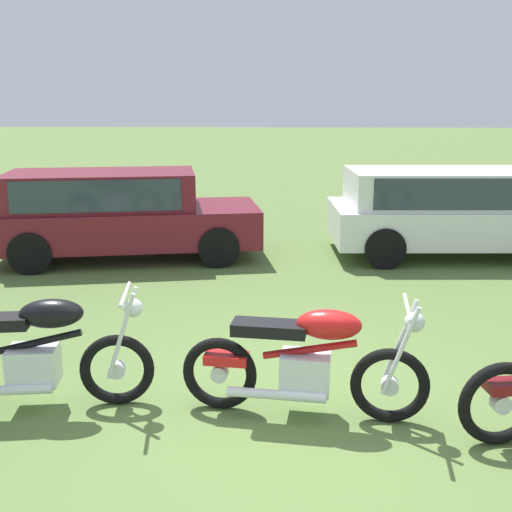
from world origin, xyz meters
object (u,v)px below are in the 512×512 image
object	(u,v)px
motorcycle_red	(306,362)
car_white	(455,206)
car_burgundy	(115,208)
motorcycle_black	(33,354)

from	to	relation	value
motorcycle_red	car_white	xyz separation A→B (m)	(2.63, 5.65, 0.36)
car_burgundy	car_white	distance (m)	5.61
car_white	car_burgundy	bearing A→B (deg)	-177.79
motorcycle_red	car_white	distance (m)	6.24
motorcycle_black	motorcycle_red	distance (m)	2.26
motorcycle_black	car_burgundy	size ratio (longest dim) A/B	0.45
motorcycle_red	motorcycle_black	bearing A→B (deg)	-174.08
car_burgundy	car_white	size ratio (longest dim) A/B	0.99
motorcycle_black	car_burgundy	xyz separation A→B (m)	(-0.70, 5.13, 0.35)
car_white	motorcycle_black	bearing A→B (deg)	-133.90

